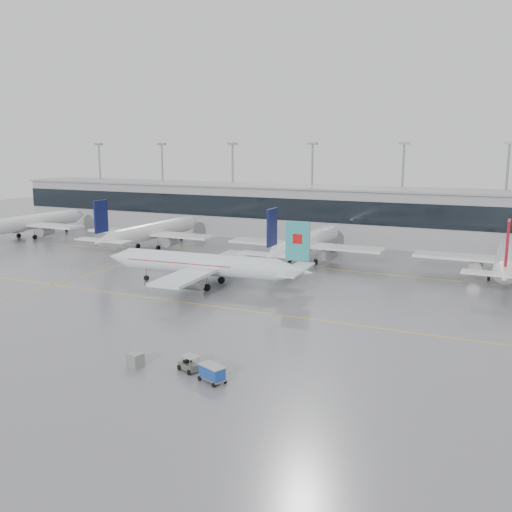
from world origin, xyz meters
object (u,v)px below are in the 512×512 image
at_px(air_canada_jet, 207,265).
at_px(baggage_cart, 212,372).
at_px(baggage_tug, 189,366).
at_px(gse_unit, 135,360).

height_order(air_canada_jet, baggage_cart, air_canada_jet).
relative_size(baggage_tug, gse_unit, 2.43).
distance_m(air_canada_jet, baggage_cart, 37.19).
distance_m(air_canada_jet, gse_unit, 33.56).
bearing_deg(baggage_cart, baggage_tug, 180.00).
bearing_deg(air_canada_jet, baggage_cart, 116.91).
xyz_separation_m(baggage_tug, baggage_cart, (3.33, -1.36, 0.40)).
height_order(baggage_tug, baggage_cart, baggage_cart).
xyz_separation_m(baggage_tug, gse_unit, (-5.41, -1.29, 0.12)).
bearing_deg(baggage_tug, air_canada_jet, 139.18).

